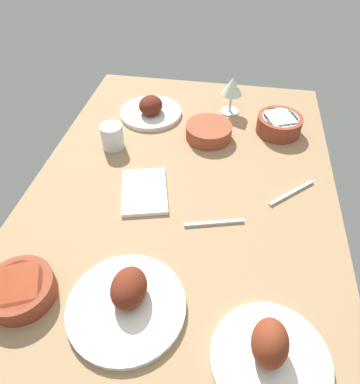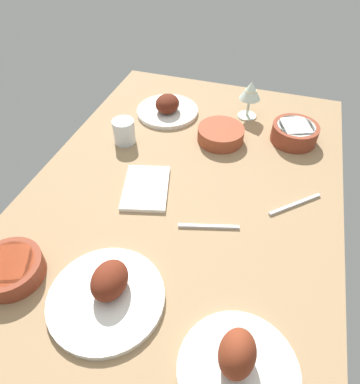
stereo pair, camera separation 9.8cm
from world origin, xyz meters
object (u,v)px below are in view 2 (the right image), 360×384
(plate_far_side, at_px, (107,292))
(wine_glass, at_px, (251,92))
(bowl_sauce, at_px, (10,268))
(bowl_pasta, at_px, (221,134))
(fork_loose, at_px, (295,204))
(spoon_loose, at_px, (209,226))
(plate_near_viewer, at_px, (167,108))
(bowl_cream, at_px, (295,133))
(folded_napkin, at_px, (146,187))
(water_tumbler, at_px, (124,131))
(plate_center_main, at_px, (238,364))

(plate_far_side, xyz_separation_m, wine_glass, (0.83, -0.17, 0.08))
(plate_far_side, distance_m, bowl_sauce, 0.24)
(bowl_pasta, height_order, wine_glass, wine_glass)
(bowl_sauce, xyz_separation_m, fork_loose, (0.43, -0.61, -0.02))
(bowl_sauce, bearing_deg, bowl_pasta, -27.21)
(spoon_loose, bearing_deg, fork_loose, -159.85)
(bowl_pasta, bearing_deg, plate_near_viewer, 65.36)
(spoon_loose, bearing_deg, bowl_cream, -126.76)
(wine_glass, bearing_deg, folded_napkin, 155.77)
(bowl_pasta, relative_size, water_tumbler, 1.90)
(fork_loose, bearing_deg, plate_far_side, 5.04)
(bowl_pasta, height_order, water_tumbler, water_tumbler)
(plate_center_main, distance_m, spoon_loose, 0.36)
(fork_loose, bearing_deg, bowl_pasta, -84.06)
(bowl_sauce, relative_size, bowl_pasta, 0.95)
(plate_far_side, xyz_separation_m, bowl_pasta, (0.65, -0.10, 0.01))
(bowl_pasta, bearing_deg, spoon_loose, -171.46)
(bowl_pasta, height_order, spoon_loose, bowl_pasta)
(bowl_sauce, height_order, bowl_cream, bowl_cream)
(plate_near_viewer, bearing_deg, spoon_loose, -149.83)
(plate_center_main, distance_m, wine_glass, 0.90)
(bowl_cream, distance_m, bowl_pasta, 0.25)
(bowl_sauce, height_order, spoon_loose, bowl_sauce)
(fork_loose, bearing_deg, folded_napkin, -34.21)
(plate_far_side, distance_m, water_tumbler, 0.58)
(fork_loose, bearing_deg, plate_center_main, 38.38)
(plate_far_side, height_order, bowl_sauce, plate_far_side)
(plate_near_viewer, relative_size, folded_napkin, 1.24)
(plate_far_side, xyz_separation_m, bowl_cream, (0.72, -0.34, 0.01))
(folded_napkin, bearing_deg, bowl_cream, -46.28)
(wine_glass, bearing_deg, bowl_pasta, 160.88)
(spoon_loose, bearing_deg, folded_napkin, -37.86)
(plate_far_side, height_order, spoon_loose, plate_far_side)
(plate_far_side, distance_m, fork_loose, 0.56)
(bowl_sauce, relative_size, bowl_cream, 0.98)
(plate_far_side, relative_size, water_tumbler, 3.14)
(plate_center_main, height_order, bowl_pasta, plate_center_main)
(plate_near_viewer, distance_m, bowl_sauce, 0.78)
(bowl_cream, relative_size, fork_loose, 0.88)
(plate_far_side, bearing_deg, bowl_pasta, -9.16)
(bowl_sauce, height_order, bowl_pasta, same)
(wine_glass, xyz_separation_m, spoon_loose, (-0.57, 0.00, -0.10))
(bowl_cream, height_order, water_tumbler, water_tumbler)
(plate_center_main, xyz_separation_m, water_tumbler, (0.61, 0.50, 0.01))
(plate_near_viewer, bearing_deg, plate_far_side, -170.75)
(plate_center_main, xyz_separation_m, bowl_pasta, (0.71, 0.20, -0.00))
(bowl_sauce, bearing_deg, folded_napkin, -27.31)
(plate_center_main, relative_size, water_tumbler, 2.84)
(bowl_sauce, xyz_separation_m, folded_napkin, (0.37, -0.19, -0.02))
(water_tumbler, height_order, spoon_loose, water_tumbler)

